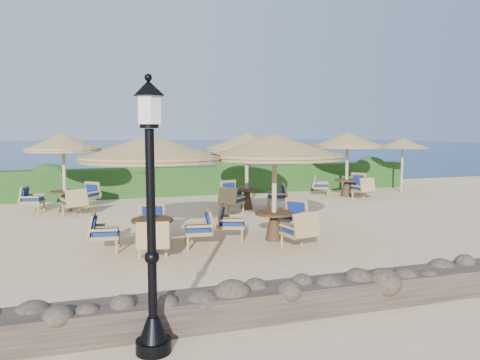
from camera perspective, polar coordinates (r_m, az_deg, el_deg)
ground at (r=13.81m, az=5.90°, el=-5.39°), size 120.00×120.00×0.00m
sea at (r=82.61m, az=-14.09°, el=3.93°), size 160.00×160.00×0.00m
hedge at (r=20.45m, az=-2.23°, el=0.04°), size 18.00×0.90×1.20m
stone_wall at (r=8.63m, az=23.06°, el=-11.33°), size 15.00×0.65×0.44m
lamp_post at (r=5.75m, az=-10.76°, el=-5.85°), size 0.44×0.44×3.31m
extra_parasol at (r=22.04m, az=19.24°, el=4.23°), size 2.30×2.30×2.41m
cafe_set_0 at (r=10.81m, az=-10.77°, el=1.66°), size 3.25×3.25×2.65m
cafe_set_1 at (r=11.54m, az=4.23°, el=2.51°), size 3.40×3.40×2.65m
cafe_set_2 at (r=16.72m, az=-20.71°, el=2.56°), size 2.69×2.71×2.65m
cafe_set_3 at (r=16.24m, az=0.83°, el=3.20°), size 2.88×2.88×2.65m
cafe_set_4 at (r=19.90m, az=12.95°, el=3.60°), size 2.93×2.93×2.65m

